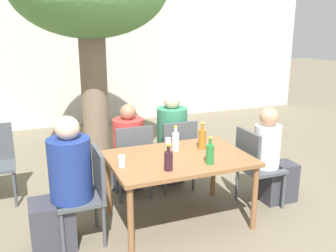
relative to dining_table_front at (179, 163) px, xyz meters
name	(u,v)px	position (x,y,z in m)	size (l,w,h in m)	color
ground_plane	(178,220)	(0.00, 0.00, -0.66)	(30.00, 30.00, 0.00)	#706651
cafe_building_wall	(93,56)	(0.00, 4.44, 0.74)	(10.00, 0.08, 2.80)	beige
dining_table_front	(179,163)	(0.00, 0.00, 0.00)	(1.43, 0.99, 0.73)	brown
patio_chair_0	(88,190)	(-0.95, 0.00, -0.14)	(0.44, 0.44, 0.92)	#474C51
patio_chair_1	(255,163)	(0.95, 0.00, -0.14)	(0.44, 0.44, 0.92)	#474C51
patio_chair_2	(132,157)	(-0.29, 0.73, -0.14)	(0.44, 0.44, 0.92)	#474C51
patio_chair_3	(176,151)	(0.29, 0.73, -0.14)	(0.44, 0.44, 0.92)	#474C51
person_seated_0	(63,188)	(-1.17, 0.00, -0.08)	(0.60, 0.40, 1.26)	#383842
person_seated_1	(273,161)	(1.19, 0.00, -0.15)	(0.55, 0.30, 1.16)	#383842
person_seated_2	(127,152)	(-0.29, 0.97, -0.15)	(0.38, 0.59, 1.13)	#383842
person_seated_3	(170,143)	(0.29, 0.96, -0.10)	(0.38, 0.59, 1.23)	#383842
amber_bottle_0	(202,138)	(0.34, 0.14, 0.19)	(0.08, 0.08, 0.30)	#9E661E
water_bottle_1	(176,141)	(0.05, 0.20, 0.18)	(0.08, 0.08, 0.27)	silver
green_bottle_2	(210,153)	(0.20, -0.30, 0.18)	(0.08, 0.08, 0.27)	#287A38
wine_bottle_3	(168,160)	(-0.23, -0.30, 0.17)	(0.08, 0.08, 0.25)	#331923
drinking_glass_0	(122,161)	(-0.62, -0.05, 0.13)	(0.07, 0.07, 0.11)	white
drinking_glass_1	(168,142)	(0.04, 0.39, 0.12)	(0.06, 0.06, 0.08)	silver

